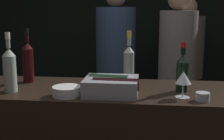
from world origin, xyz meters
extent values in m
cube|color=black|center=(0.00, 2.57, 1.40)|extent=(6.40, 0.06, 2.80)
cube|color=#9EA0A5|center=(0.01, 0.18, 1.07)|extent=(0.32, 0.27, 0.10)
cylinder|color=black|center=(0.05, 0.14, 1.10)|extent=(0.28, 0.08, 0.07)
cylinder|color=#143319|center=(-0.01, 0.23, 1.10)|extent=(0.25, 0.10, 0.07)
cylinder|color=white|center=(-0.25, 0.12, 1.05)|extent=(0.17, 0.17, 0.06)
cylinder|color=gray|center=(-0.25, 0.12, 1.07)|extent=(0.14, 0.14, 0.01)
cylinder|color=silver|center=(0.44, 0.16, 1.02)|extent=(0.08, 0.08, 0.00)
cylinder|color=silver|center=(0.44, 0.16, 1.06)|extent=(0.01, 0.01, 0.08)
cone|color=silver|center=(0.44, 0.16, 1.14)|extent=(0.09, 0.09, 0.07)
cylinder|color=silver|center=(0.54, 0.11, 1.04)|extent=(0.08, 0.08, 0.05)
sphere|color=#F9D67F|center=(0.54, 0.11, 1.05)|extent=(0.04, 0.04, 0.04)
cylinder|color=#9EA899|center=(0.10, 0.51, 1.13)|extent=(0.07, 0.07, 0.22)
cone|color=#9EA899|center=(0.10, 0.51, 1.26)|extent=(0.07, 0.07, 0.04)
cylinder|color=#9EA899|center=(0.10, 0.51, 1.33)|extent=(0.03, 0.03, 0.10)
cylinder|color=gold|center=(0.10, 0.51, 1.36)|extent=(0.03, 0.03, 0.05)
cylinder|color=black|center=(-0.61, 0.44, 1.14)|extent=(0.08, 0.08, 0.24)
cone|color=black|center=(-0.61, 0.44, 1.28)|extent=(0.08, 0.08, 0.05)
cylinder|color=black|center=(-0.61, 0.44, 1.35)|extent=(0.03, 0.03, 0.10)
cylinder|color=black|center=(-0.61, 0.44, 1.38)|extent=(0.03, 0.03, 0.04)
cylinder|color=black|center=(0.45, 0.31, 1.11)|extent=(0.08, 0.08, 0.19)
cone|color=black|center=(0.45, 0.31, 1.23)|extent=(0.08, 0.08, 0.05)
cylinder|color=black|center=(0.45, 0.31, 1.29)|extent=(0.03, 0.03, 0.08)
cylinder|color=red|center=(0.45, 0.31, 1.32)|extent=(0.03, 0.03, 0.04)
cylinder|color=#9EA899|center=(-0.62, 0.17, 1.13)|extent=(0.08, 0.08, 0.23)
cone|color=#9EA899|center=(-0.62, 0.17, 1.27)|extent=(0.08, 0.08, 0.05)
cylinder|color=#9EA899|center=(-0.62, 0.17, 1.34)|extent=(0.03, 0.03, 0.10)
cylinder|color=white|center=(-0.62, 0.17, 1.37)|extent=(0.03, 0.03, 0.04)
cube|color=black|center=(-0.10, 1.56, 0.40)|extent=(0.31, 0.22, 0.81)
cylinder|color=#334766|center=(-0.10, 1.56, 1.18)|extent=(0.41, 0.41, 0.74)
cube|color=black|center=(0.50, 1.24, 0.40)|extent=(0.26, 0.19, 0.79)
cylinder|color=slate|center=(0.50, 1.24, 1.15)|extent=(0.34, 0.34, 0.72)
cube|color=black|center=(0.66, 1.99, 0.38)|extent=(0.30, 0.22, 0.75)
cylinder|color=#60564C|center=(0.66, 1.99, 1.10)|extent=(0.40, 0.40, 0.70)
sphere|color=tan|center=(0.66, 1.99, 1.55)|extent=(0.21, 0.21, 0.21)
camera|label=1|loc=(0.23, -1.64, 1.54)|focal=50.00mm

